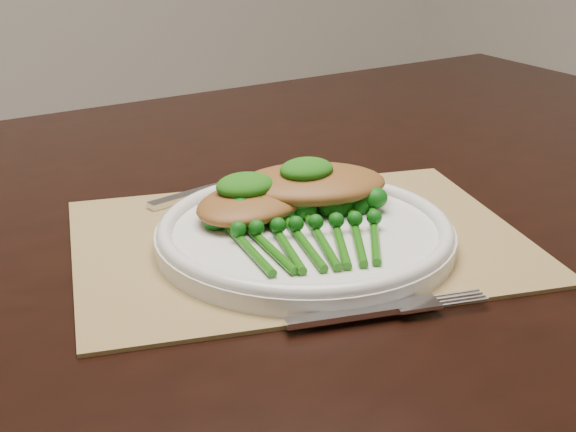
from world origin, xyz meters
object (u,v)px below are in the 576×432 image
placemat (299,240)px  broccolini_bundle (311,239)px  chicken_fillet_left (254,202)px  dinner_plate (305,233)px

placemat → broccolini_bundle: (-0.02, -0.04, 0.02)m
chicken_fillet_left → broccolini_bundle: 0.09m
placemat → chicken_fillet_left: bearing=139.5°
broccolini_bundle → dinner_plate: bearing=85.7°
dinner_plate → broccolini_bundle: 0.03m
dinner_plate → broccolini_bundle: bearing=-112.4°
chicken_fillet_left → broccolini_bundle: (0.01, -0.08, -0.01)m
placemat → broccolini_bundle: broccolini_bundle is taller
chicken_fillet_left → placemat: bearing=-75.9°
dinner_plate → chicken_fillet_left: bearing=113.0°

